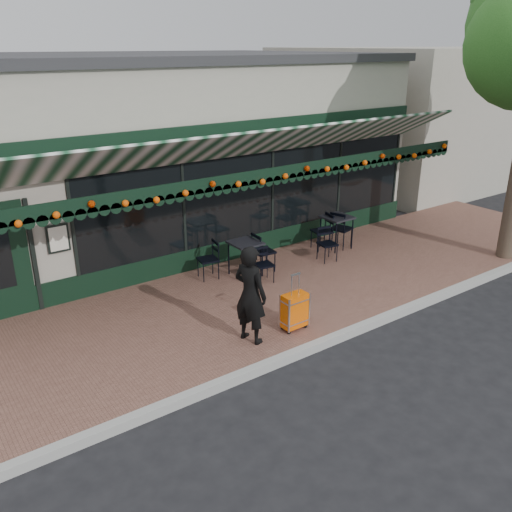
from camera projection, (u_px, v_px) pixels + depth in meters
ground at (342, 336)px, 9.79m from camera, size 80.00×80.00×0.00m
sidewalk at (275, 293)px, 11.28m from camera, size 18.00×4.00×0.15m
curb at (346, 334)px, 9.70m from camera, size 18.00×0.16×0.15m
restaurant_building at (147, 147)px, 14.89m from camera, size 12.00×9.60×4.50m
neighbor_building_right at (439, 110)px, 22.02m from camera, size 12.00×8.00×4.80m
woman at (250, 295)px, 9.05m from camera, size 0.58×0.72×1.73m
suitcase at (295, 311)px, 9.60m from camera, size 0.47×0.26×1.06m
cafe_table_a at (337, 220)px, 13.33m from camera, size 0.67×0.67×0.82m
cafe_table_b at (245, 245)px, 11.73m from camera, size 0.63×0.63×0.78m
chair_a_left at (322, 232)px, 13.35m from camera, size 0.55×0.55×0.91m
chair_a_right at (341, 229)px, 13.49m from camera, size 0.58×0.58×0.95m
chair_a_front at (327, 244)px, 12.65m from camera, size 0.47×0.47×0.81m
chair_b_left at (208, 260)px, 11.69m from camera, size 0.49×0.49×0.84m
chair_b_right at (264, 252)px, 12.06m from camera, size 0.49×0.49×0.90m
chair_b_front at (264, 265)px, 11.53m from camera, size 0.44×0.44×0.76m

